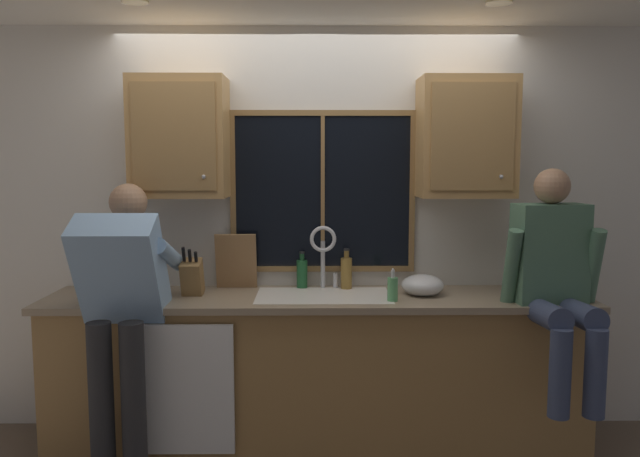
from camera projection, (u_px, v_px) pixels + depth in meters
The scene contains 24 objects.
back_wall at pixel (317, 230), 4.02m from camera, with size 5.56×0.12×2.55m, color silver.
ceiling_downlight_left at pixel (135, 1), 3.22m from camera, with size 0.14×0.14×0.01m, color #FFEAB2.
ceiling_downlight_right at pixel (499, 2), 3.24m from camera, with size 0.14×0.14×0.01m, color #FFEAB2.
window_glass at pixel (323, 192), 3.93m from camera, with size 1.10×0.02×0.95m, color black.
window_frame_top at pixel (323, 113), 3.87m from camera, with size 1.17×0.02×0.04m, color olive.
window_frame_bottom at pixel (323, 269), 3.97m from camera, with size 1.17×0.02×0.04m, color olive.
window_frame_left at pixel (233, 192), 3.91m from camera, with size 0.04×0.02×0.95m, color olive.
window_frame_right at pixel (412, 192), 3.93m from camera, with size 0.04×0.02×0.95m, color olive.
window_mullion_center at pixel (323, 192), 3.92m from camera, with size 0.02×0.02×0.95m, color olive.
lower_cabinet_run at pixel (317, 373), 3.77m from camera, with size 3.16×0.58×0.88m, color #A07744.
countertop at pixel (317, 299), 3.70m from camera, with size 3.22×0.62×0.04m, color gray.
dishwasher_front at pixel (180, 390), 3.44m from camera, with size 0.60×0.02×0.74m, color white.
upper_cabinet_left at pixel (180, 138), 3.72m from camera, with size 0.56×0.36×0.72m.
upper_cabinet_right at pixel (466, 138), 3.74m from camera, with size 0.56×0.36×0.72m.
sink at pixel (323, 312), 3.72m from camera, with size 0.80×0.46×0.21m.
faucet at pixel (324, 249), 3.86m from camera, with size 0.18×0.09×0.40m.
person_standing at pixel (121, 300), 3.35m from camera, with size 0.53×0.67×1.60m.
person_sitting_on_counter at pixel (556, 273), 3.43m from camera, with size 0.54×0.62×1.26m.
knife_block at pixel (192, 278), 3.69m from camera, with size 0.12×0.18×0.32m.
cutting_board at pixel (236, 261), 3.89m from camera, with size 0.26×0.02×0.35m, color #997047.
mixing_bowl at pixel (423, 285), 3.73m from camera, with size 0.25×0.25×0.13m, color silver.
soap_dispenser at pixel (393, 289), 3.55m from camera, with size 0.06×0.07×0.19m.
bottle_green_glass at pixel (302, 273), 3.92m from camera, with size 0.07×0.07×0.23m.
bottle_tall_clear at pixel (346, 272), 3.89m from camera, with size 0.07×0.07×0.25m.
Camera 1 is at (-0.02, -3.94, 1.73)m, focal length 34.86 mm.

